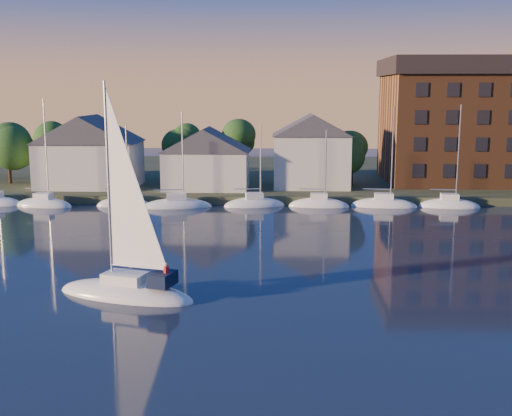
{
  "coord_description": "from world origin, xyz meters",
  "views": [
    {
      "loc": [
        3.73,
        -27.65,
        13.78
      ],
      "look_at": [
        1.89,
        22.0,
        4.73
      ],
      "focal_mm": 45.0,
      "sensor_mm": 36.0,
      "label": 1
    }
  ],
  "objects_px": {
    "clubhouse_west": "(89,150)",
    "condo_block": "(494,120)",
    "clubhouse_centre": "(206,157)",
    "hero_sailboat": "(127,287)",
    "clubhouse_east": "(311,150)"
  },
  "relations": [
    {
      "from": "clubhouse_west",
      "to": "condo_block",
      "type": "height_order",
      "value": "condo_block"
    },
    {
      "from": "clubhouse_west",
      "to": "condo_block",
      "type": "relative_size",
      "value": 0.44
    },
    {
      "from": "clubhouse_centre",
      "to": "hero_sailboat",
      "type": "xyz_separation_m",
      "value": [
        -0.58,
        -43.05,
        -4.5
      ]
    },
    {
      "from": "clubhouse_centre",
      "to": "clubhouse_east",
      "type": "height_order",
      "value": "clubhouse_east"
    },
    {
      "from": "clubhouse_west",
      "to": "clubhouse_centre",
      "type": "bearing_deg",
      "value": -3.58
    },
    {
      "from": "condo_block",
      "to": "clubhouse_west",
      "type": "bearing_deg",
      "value": -172.93
    },
    {
      "from": "clubhouse_centre",
      "to": "condo_block",
      "type": "xyz_separation_m",
      "value": [
        40.0,
        7.95,
        4.66
      ]
    },
    {
      "from": "clubhouse_west",
      "to": "clubhouse_east",
      "type": "height_order",
      "value": "clubhouse_east"
    },
    {
      "from": "clubhouse_west",
      "to": "hero_sailboat",
      "type": "bearing_deg",
      "value": -70.7
    },
    {
      "from": "clubhouse_east",
      "to": "clubhouse_west",
      "type": "bearing_deg",
      "value": -178.09
    },
    {
      "from": "clubhouse_west",
      "to": "hero_sailboat",
      "type": "relative_size",
      "value": 0.88
    },
    {
      "from": "clubhouse_west",
      "to": "clubhouse_centre",
      "type": "distance_m",
      "value": 16.05
    },
    {
      "from": "hero_sailboat",
      "to": "clubhouse_centre",
      "type": "bearing_deg",
      "value": -73.45
    },
    {
      "from": "clubhouse_east",
      "to": "clubhouse_centre",
      "type": "bearing_deg",
      "value": -171.87
    },
    {
      "from": "clubhouse_centre",
      "to": "hero_sailboat",
      "type": "bearing_deg",
      "value": -90.77
    }
  ]
}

